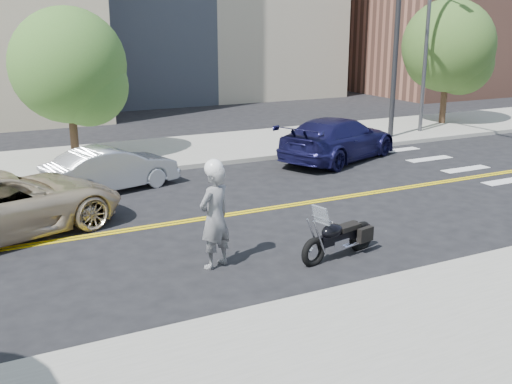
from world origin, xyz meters
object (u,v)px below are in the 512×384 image
object	(u,v)px
suv	(2,204)
parked_car_blue	(338,139)
motorcycle	(339,229)
motorcyclist	(215,214)
parked_car_silver	(112,169)

from	to	relation	value
suv	parked_car_blue	distance (m)	11.48
motorcycle	suv	size ratio (longest dim) A/B	0.37
motorcyclist	parked_car_blue	bearing A→B (deg)	-161.15
parked_car_silver	suv	bearing A→B (deg)	116.26
motorcycle	suv	distance (m)	7.48
parked_car_silver	motorcycle	bearing A→B (deg)	-172.38
motorcyclist	suv	distance (m)	5.20
parked_car_blue	motorcyclist	bearing A→B (deg)	108.84
motorcyclist	parked_car_blue	xyz separation A→B (m)	(7.54, 6.81, -0.33)
motorcycle	parked_car_silver	distance (m)	7.70
motorcyclist	parked_car_silver	xyz separation A→B (m)	(-0.45, 6.47, -0.46)
motorcyclist	motorcycle	world-z (taller)	motorcyclist
motorcyclist	motorcycle	xyz separation A→B (m)	(2.46, -0.65, -0.49)
motorcycle	parked_car_blue	xyz separation A→B (m)	(5.07, 7.47, 0.15)
suv	parked_car_silver	xyz separation A→B (m)	(3.09, 2.67, -0.12)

